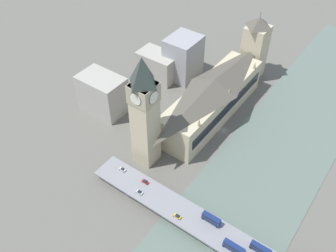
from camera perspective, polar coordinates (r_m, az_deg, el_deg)
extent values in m
plane|color=#605E56|center=(246.54, 8.57, -0.67)|extent=(600.00, 600.00, 0.00)
cube|color=slate|center=(238.19, 16.17, -4.19)|extent=(60.65, 360.00, 0.30)
cube|color=#C1B28E|center=(249.29, 6.75, 3.67)|extent=(24.11, 92.56, 22.94)
cube|color=black|center=(244.50, 9.22, 2.78)|extent=(0.40, 85.15, 6.88)
pyramid|color=#514C42|center=(240.24, 7.04, 6.37)|extent=(23.63, 90.70, 6.54)
cone|color=tan|center=(263.48, 13.07, 8.99)|extent=(2.20, 2.20, 5.00)
cone|color=tan|center=(236.87, 9.32, 5.25)|extent=(2.20, 2.20, 5.00)
cone|color=tan|center=(212.76, 4.74, 0.58)|extent=(2.20, 2.20, 5.00)
cube|color=#C1B28E|center=(207.66, -3.48, 0.23)|extent=(12.23, 12.23, 55.49)
cube|color=tan|center=(193.20, -3.75, 5.06)|extent=(12.96, 12.96, 11.01)
cylinder|color=black|center=(190.05, -2.27, 4.38)|extent=(0.50, 7.47, 7.47)
cylinder|color=silver|center=(189.99, -2.24, 4.36)|extent=(0.62, 6.91, 6.91)
cylinder|color=black|center=(196.49, -5.19, 5.71)|extent=(0.50, 7.47, 7.47)
cylinder|color=silver|center=(196.56, -5.22, 5.73)|extent=(0.62, 6.91, 6.91)
cylinder|color=black|center=(197.01, -2.61, 5.98)|extent=(7.47, 0.50, 7.47)
cylinder|color=silver|center=(197.09, -2.58, 6.00)|extent=(6.91, 0.62, 6.91)
cylinder|color=black|center=(189.51, -4.94, 4.10)|extent=(7.47, 0.50, 7.47)
cylinder|color=silver|center=(189.44, -4.97, 4.08)|extent=(6.91, 0.62, 6.91)
pyramid|color=#2D3833|center=(185.17, -3.94, 8.34)|extent=(12.47, 12.47, 15.98)
cube|color=#C1B28E|center=(287.69, 12.96, 10.95)|extent=(15.67, 15.67, 40.61)
pyramid|color=#514C42|center=(276.11, 13.75, 15.11)|extent=(15.67, 15.67, 7.05)
cylinder|color=#333338|center=(273.65, 13.94, 16.13)|extent=(0.30, 0.30, 4.00)
cube|color=slate|center=(195.00, 7.63, -16.44)|extent=(3.00, 13.53, 3.92)
cube|color=slate|center=(211.80, -5.11, -9.13)|extent=(3.00, 13.53, 3.92)
cube|color=gray|center=(192.81, 7.70, -16.06)|extent=(153.30, 15.91, 1.20)
cube|color=navy|center=(187.74, 9.95, -17.95)|extent=(10.88, 2.52, 1.93)
cube|color=black|center=(187.40, 9.97, -17.89)|extent=(9.80, 2.58, 0.85)
cube|color=navy|center=(185.92, 10.03, -17.64)|extent=(10.67, 2.52, 2.26)
cube|color=black|center=(185.83, 10.04, -17.62)|extent=(9.80, 2.58, 1.09)
cube|color=navy|center=(184.88, 10.08, -17.45)|extent=(10.56, 2.40, 0.16)
cylinder|color=black|center=(189.74, 8.83, -17.16)|extent=(1.07, 0.28, 1.07)
cylinder|color=black|center=(188.65, 8.47, -17.67)|extent=(1.07, 0.28, 1.07)
cube|color=navy|center=(194.25, 6.58, -14.07)|extent=(10.12, 2.60, 1.94)
cube|color=black|center=(193.93, 6.59, -14.01)|extent=(9.11, 2.66, 0.85)
cube|color=navy|center=(192.49, 6.63, -13.74)|extent=(9.92, 2.60, 2.28)
cube|color=black|center=(192.40, 6.64, -13.72)|extent=(9.11, 2.66, 1.09)
cube|color=navy|center=(191.48, 6.66, -13.54)|extent=(9.82, 2.47, 0.16)
cylinder|color=black|center=(196.54, 5.67, -13.39)|extent=(1.08, 0.28, 1.08)
cylinder|color=black|center=(195.37, 5.29, -13.87)|extent=(1.08, 0.28, 1.08)
cylinder|color=black|center=(194.70, 7.81, -14.53)|extent=(1.08, 0.28, 1.08)
cylinder|color=black|center=(193.51, 7.45, -15.03)|extent=(1.08, 0.28, 1.08)
cube|color=navy|center=(189.86, 13.88, -17.90)|extent=(10.32, 2.50, 1.86)
cube|color=black|center=(189.54, 13.90, -17.85)|extent=(9.29, 2.56, 0.82)
cube|color=navy|center=(188.13, 13.98, -17.60)|extent=(10.11, 2.50, 2.18)
cube|color=black|center=(188.04, 13.99, -17.59)|extent=(9.29, 2.56, 1.05)
cube|color=navy|center=(187.14, 14.04, -17.43)|extent=(10.01, 2.37, 0.16)
cylinder|color=black|center=(191.55, 12.80, -17.19)|extent=(1.12, 0.28, 1.12)
cylinder|color=black|center=(190.40, 12.48, -17.70)|extent=(1.12, 0.28, 1.12)
cube|color=maroon|center=(208.50, -3.49, -8.50)|extent=(3.96, 1.78, 0.72)
cube|color=black|center=(207.96, -3.47, -8.40)|extent=(2.06, 1.60, 0.53)
cylinder|color=black|center=(209.72, -3.68, -8.21)|extent=(0.62, 0.22, 0.62)
cylinder|color=black|center=(208.98, -3.96, -8.48)|extent=(0.62, 0.22, 0.62)
cylinder|color=black|center=(208.46, -3.01, -8.60)|extent=(0.62, 0.22, 0.62)
cylinder|color=black|center=(207.71, -3.29, -8.88)|extent=(0.62, 0.22, 0.62)
cube|color=silver|center=(204.50, -4.38, -10.04)|extent=(3.89, 1.87, 0.57)
cube|color=black|center=(204.03, -4.36, -9.97)|extent=(2.02, 1.68, 0.46)
cylinder|color=black|center=(205.65, -4.55, -9.72)|extent=(0.62, 0.22, 0.62)
cylinder|color=black|center=(204.92, -4.86, -10.02)|extent=(0.62, 0.22, 0.62)
cylinder|color=black|center=(204.41, -3.89, -10.13)|extent=(0.62, 0.22, 0.62)
cylinder|color=black|center=(203.67, -4.19, -10.43)|extent=(0.62, 0.22, 0.62)
cube|color=gold|center=(195.32, 1.43, -13.61)|extent=(4.19, 1.75, 0.57)
cube|color=black|center=(194.82, 1.47, -13.54)|extent=(2.18, 1.58, 0.53)
cylinder|color=black|center=(196.32, 1.17, -13.26)|extent=(0.71, 0.22, 0.71)
cylinder|color=black|center=(195.61, 0.90, -13.57)|extent=(0.71, 0.22, 0.71)
cylinder|color=black|center=(195.36, 1.96, -13.71)|extent=(0.71, 0.22, 0.71)
cylinder|color=black|center=(194.65, 1.69, -14.03)|extent=(0.71, 0.22, 0.71)
cube|color=silver|center=(215.18, -6.94, -6.61)|extent=(3.81, 1.72, 0.71)
cube|color=black|center=(214.69, -6.93, -6.53)|extent=(1.98, 1.55, 0.44)
cylinder|color=black|center=(216.38, -7.08, -6.36)|extent=(0.72, 0.22, 0.72)
cylinder|color=black|center=(215.69, -7.35, -6.61)|extent=(0.72, 0.22, 0.72)
cylinder|color=black|center=(215.06, -6.52, -6.70)|extent=(0.72, 0.22, 0.72)
cylinder|color=black|center=(214.37, -6.79, -6.95)|extent=(0.72, 0.22, 0.72)
cube|color=#939399|center=(281.84, 2.32, 10.37)|extent=(21.49, 24.72, 32.53)
cube|color=#A39E93|center=(255.01, -9.93, 4.84)|extent=(30.32, 19.73, 26.63)
cube|color=#A39E93|center=(284.08, -1.52, 9.22)|extent=(29.77, 17.82, 20.37)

